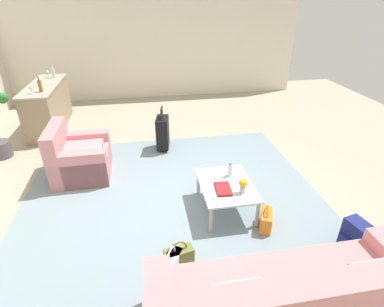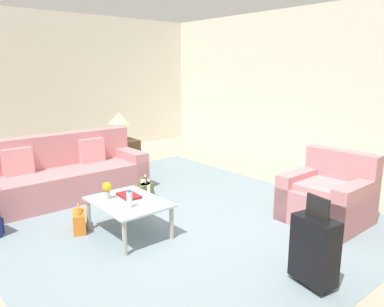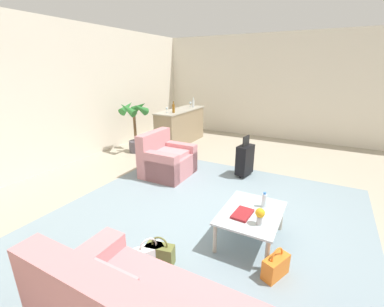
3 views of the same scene
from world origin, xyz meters
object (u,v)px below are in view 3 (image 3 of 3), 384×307
suitcase_black (245,159)px  handbag_orange (276,266)px  water_bottle (264,200)px  wine_glass_left_of_centre (190,103)px  bar_console (181,126)px  handbag_white (149,256)px  coffee_table (251,216)px  flower_vase (260,215)px  wine_bottle_clear (193,103)px  armchair (165,161)px  wine_glass_leftmost (167,109)px  handbag_olive (160,254)px  potted_palm (135,122)px  coffee_table_book (242,214)px  wine_bottle_amber (174,108)px

suitcase_black → handbag_orange: bearing=-155.7°
water_bottle → wine_glass_left_of_centre: 5.13m
bar_console → suitcase_black: bar_console is taller
bar_console → water_bottle: bearing=-135.9°
handbag_white → coffee_table: bearing=-41.9°
flower_vase → wine_bottle_clear: (4.29, 3.14, 0.56)m
armchair → wine_glass_leftmost: (1.55, 0.96, 0.79)m
armchair → wine_glass_left_of_centre: (2.85, 0.96, 0.79)m
bar_console → handbag_olive: size_ratio=5.29×
wine_glass_left_of_centre → handbag_orange: 5.89m
suitcase_black → potted_palm: 3.04m
water_bottle → armchair: bearing=64.2°
water_bottle → handbag_orange: size_ratio=0.57×
wine_glass_leftmost → wine_glass_left_of_centre: bearing=0.0°
water_bottle → bar_console: bearing=44.1°
coffee_table_book → bar_console: (3.62, 3.02, 0.08)m
wine_glass_leftmost → handbag_olive: bearing=-147.9°
flower_vase → handbag_olive: 1.22m
flower_vase → wine_bottle_amber: size_ratio=0.68×
bar_console → wine_bottle_amber: bearing=-168.2°
wine_glass_left_of_centre → suitcase_black: 3.32m
coffee_table → handbag_white: coffee_table is taller
wine_glass_leftmost → wine_bottle_amber: (0.10, -0.14, 0.01)m
handbag_white → wine_glass_leftmost: bearing=30.6°
armchair → water_bottle: 2.53m
wine_bottle_clear → handbag_white: bearing=-157.2°
wine_bottle_amber → suitcase_black: (-0.95, -2.29, -0.75)m
armchair → wine_glass_left_of_centre: 3.11m
flower_vase → potted_palm: potted_palm is taller
coffee_table → coffee_table_book: 0.16m
bar_console → potted_palm: 1.46m
armchair → wine_bottle_amber: size_ratio=3.21×
water_bottle → coffee_table: bearing=153.4°
coffee_table → handbag_orange: size_ratio=2.65×
flower_vase → wine_bottle_amber: 4.50m
wine_bottle_amber → wine_glass_leftmost: bearing=125.9°
wine_glass_left_of_centre → armchair: bearing=-161.5°
water_bottle → wine_glass_leftmost: 4.22m
handbag_white → potted_palm: size_ratio=0.26×
wine_glass_left_of_centre → handbag_olive: wine_glass_left_of_centre is taller
wine_glass_left_of_centre → wine_bottle_amber: 1.20m
water_bottle → handbag_orange: 0.83m
flower_vase → bar_console: 4.94m
armchair → suitcase_black: armchair is taller
coffee_table → bar_console: 4.68m
suitcase_black → wine_glass_leftmost: bearing=70.7°
armchair → handbag_white: armchair is taller
armchair → bar_console: (2.20, 0.93, 0.21)m
wine_bottle_clear → handbag_white: 5.55m
coffee_table_book → handbag_olive: 1.08m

